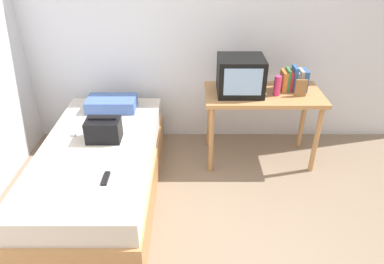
% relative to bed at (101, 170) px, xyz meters
% --- Properties ---
extents(wall_back, '(5.20, 0.10, 2.60)m').
position_rel_bed_xyz_m(wall_back, '(0.98, 1.15, 1.03)').
color(wall_back, silver).
rests_on(wall_back, ground).
extents(bed, '(1.00, 2.00, 0.54)m').
position_rel_bed_xyz_m(bed, '(0.00, 0.00, 0.00)').
color(bed, '#B27F4C').
rests_on(bed, ground).
extents(desk, '(1.16, 0.60, 0.77)m').
position_rel_bed_xyz_m(desk, '(1.55, 0.60, 0.41)').
color(desk, '#B27F4C').
rests_on(desk, ground).
extents(tv, '(0.44, 0.39, 0.36)m').
position_rel_bed_xyz_m(tv, '(1.30, 0.59, 0.69)').
color(tv, black).
rests_on(tv, desk).
extents(water_bottle, '(0.07, 0.07, 0.19)m').
position_rel_bed_xyz_m(water_bottle, '(1.66, 0.54, 0.60)').
color(water_bottle, '#E53372').
rests_on(water_bottle, desk).
extents(book_row, '(0.25, 0.17, 0.24)m').
position_rel_bed_xyz_m(book_row, '(1.85, 0.67, 0.61)').
color(book_row, '#CC7233').
rests_on(book_row, desk).
extents(picture_frame, '(0.11, 0.02, 0.17)m').
position_rel_bed_xyz_m(picture_frame, '(1.88, 0.52, 0.59)').
color(picture_frame, olive).
rests_on(picture_frame, desk).
extents(pillow, '(0.50, 0.30, 0.12)m').
position_rel_bed_xyz_m(pillow, '(0.00, 0.70, 0.34)').
color(pillow, '#4766AD').
rests_on(pillow, bed).
extents(handbag, '(0.30, 0.20, 0.23)m').
position_rel_bed_xyz_m(handbag, '(0.05, 0.09, 0.37)').
color(handbag, black).
rests_on(handbag, bed).
extents(magazine, '(0.21, 0.29, 0.01)m').
position_rel_bed_xyz_m(magazine, '(-0.18, -0.41, 0.28)').
color(magazine, white).
rests_on(magazine, bed).
extents(remote_dark, '(0.04, 0.16, 0.02)m').
position_rel_bed_xyz_m(remote_dark, '(0.18, -0.49, 0.28)').
color(remote_dark, black).
rests_on(remote_dark, bed).
extents(remote_silver, '(0.04, 0.14, 0.02)m').
position_rel_bed_xyz_m(remote_silver, '(-0.25, 0.20, 0.28)').
color(remote_silver, '#B7B7BC').
rests_on(remote_silver, bed).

